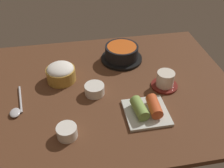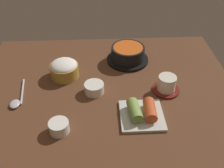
# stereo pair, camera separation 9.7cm
# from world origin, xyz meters

# --- Properties ---
(dining_table) EXTENTS (1.00, 0.76, 0.02)m
(dining_table) POSITION_xyz_m (0.00, 0.00, 0.01)
(dining_table) COLOR #56331E
(dining_table) RESTS_ON ground
(stone_pot) EXTENTS (0.18, 0.18, 0.07)m
(stone_pot) POSITION_xyz_m (0.10, 0.18, 0.05)
(stone_pot) COLOR black
(stone_pot) RESTS_ON dining_table
(rice_bowl) EXTENTS (0.11, 0.11, 0.07)m
(rice_bowl) POSITION_xyz_m (-0.17, 0.08, 0.06)
(rice_bowl) COLOR #B78C38
(rice_bowl) RESTS_ON dining_table
(tea_cup_with_saucer) EXTENTS (0.10, 0.10, 0.07)m
(tea_cup_with_saucer) POSITION_xyz_m (0.22, -0.03, 0.05)
(tea_cup_with_saucer) COLOR maroon
(tea_cup_with_saucer) RESTS_ON dining_table
(banchan_cup_center) EXTENTS (0.07, 0.07, 0.04)m
(banchan_cup_center) POSITION_xyz_m (-0.05, -0.03, 0.04)
(banchan_cup_center) COLOR white
(banchan_cup_center) RESTS_ON dining_table
(kimchi_plate) EXTENTS (0.15, 0.15, 0.05)m
(kimchi_plate) POSITION_xyz_m (0.11, -0.16, 0.04)
(kimchi_plate) COLOR silver
(kimchi_plate) RESTS_ON dining_table
(side_bowl_near) EXTENTS (0.06, 0.06, 0.04)m
(side_bowl_near) POSITION_xyz_m (-0.16, -0.21, 0.04)
(side_bowl_near) COLOR white
(side_bowl_near) RESTS_ON dining_table
(spoon) EXTENTS (0.04, 0.17, 0.01)m
(spoon) POSITION_xyz_m (-0.33, -0.06, 0.03)
(spoon) COLOR #B7B7BC
(spoon) RESTS_ON dining_table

